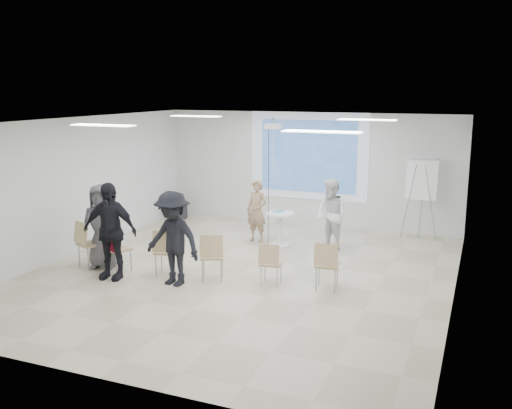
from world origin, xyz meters
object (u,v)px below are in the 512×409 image
at_px(pedestal_table, 280,227).
at_px(av_cart, 177,207).
at_px(chair_left_mid, 115,246).
at_px(chair_right_inner, 270,261).
at_px(flipchart_easel, 422,179).
at_px(player_left, 257,207).
at_px(player_right, 331,211).
at_px(laptop, 168,250).
at_px(audience_left, 109,224).
at_px(chair_left_inner, 166,248).
at_px(audience_outer, 101,221).
at_px(audience_mid, 173,232).
at_px(chair_right_far, 327,262).
at_px(chair_far_left, 87,240).
at_px(chair_center, 212,253).

bearing_deg(pedestal_table, av_cart, 155.85).
distance_m(chair_left_mid, chair_right_inner, 3.18).
bearing_deg(chair_left_mid, flipchart_easel, 63.37).
xyz_separation_m(player_left, player_right, (1.82, -0.02, 0.05)).
relative_size(laptop, audience_left, 0.16).
relative_size(pedestal_table, player_left, 0.52).
relative_size(chair_left_inner, audience_left, 0.43).
distance_m(chair_left_inner, audience_outer, 1.55).
height_order(player_right, laptop, player_right).
xyz_separation_m(laptop, audience_mid, (0.42, -0.49, 0.51)).
bearing_deg(chair_left_mid, pedestal_table, 72.42).
relative_size(pedestal_table, audience_left, 0.41).
distance_m(pedestal_table, audience_mid, 3.40).
relative_size(chair_right_inner, chair_right_far, 0.91).
distance_m(audience_left, audience_mid, 1.32).
height_order(player_right, av_cart, player_right).
relative_size(laptop, av_cart, 0.48).
xyz_separation_m(audience_outer, flipchart_easel, (5.77, 4.65, 0.52)).
height_order(player_right, chair_far_left, player_right).
bearing_deg(chair_left_inner, chair_far_left, 171.95).
relative_size(chair_center, flipchart_easel, 0.46).
distance_m(pedestal_table, chair_left_inner, 3.13).
height_order(chair_left_inner, audience_mid, audience_mid).
xyz_separation_m(chair_left_mid, chair_center, (2.04, 0.22, 0.02)).
bearing_deg(chair_left_mid, player_right, 62.61).
distance_m(player_right, chair_center, 3.33).
xyz_separation_m(chair_center, chair_right_far, (2.15, 0.34, -0.02)).
relative_size(chair_center, chair_right_far, 1.03).
distance_m(player_left, chair_right_far, 3.57).
height_order(chair_right_inner, av_cart, chair_right_inner).
relative_size(chair_left_inner, laptop, 2.73).
xyz_separation_m(pedestal_table, chair_far_left, (-3.09, -2.98, 0.12)).
bearing_deg(chair_right_far, chair_far_left, 179.50).
bearing_deg(pedestal_table, chair_center, -97.66).
height_order(pedestal_table, chair_center, chair_center).
distance_m(audience_left, av_cart, 5.23).
height_order(player_right, chair_left_inner, player_right).
xyz_separation_m(chair_left_inner, audience_left, (-0.91, -0.51, 0.53)).
bearing_deg(pedestal_table, chair_far_left, -136.04).
bearing_deg(audience_outer, chair_left_mid, -39.54).
relative_size(audience_left, audience_outer, 1.11).
bearing_deg(chair_center, flipchart_easel, 31.23).
distance_m(chair_left_inner, chair_right_inner, 2.10).
distance_m(pedestal_table, player_left, 0.77).
relative_size(player_left, av_cart, 2.35).
xyz_separation_m(chair_far_left, laptop, (1.73, 0.26, -0.08)).
xyz_separation_m(player_left, av_cart, (-3.03, 1.47, -0.52)).
height_order(chair_left_inner, chair_center, chair_left_inner).
distance_m(player_right, audience_outer, 5.00).
height_order(pedestal_table, chair_left_mid, chair_left_mid).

